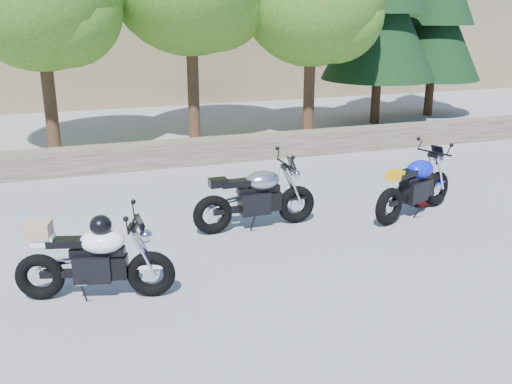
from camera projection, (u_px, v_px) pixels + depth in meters
ground at (266, 274)px, 7.14m from camera, size 90.00×90.00×0.00m
stone_wall at (179, 153)px, 12.02m from camera, size 22.00×0.55×0.50m
conifer_far at (438, 4)px, 16.60m from camera, size 2.82×2.82×6.27m
silver_bike at (256, 198)px, 8.48m from camera, size 1.93×0.61×0.97m
white_bike at (93, 258)px, 6.42m from camera, size 1.78×0.70×1.00m
blue_bike at (415, 187)px, 9.04m from camera, size 1.82×0.93×0.97m
backpack at (420, 196)px, 9.56m from camera, size 0.25×0.21×0.34m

